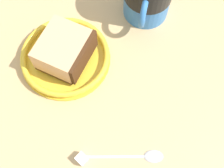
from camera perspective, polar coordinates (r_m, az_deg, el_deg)
The scene contains 5 objects.
ground_plane at distance 51.11cm, azimuth 0.51°, elevation -1.83°, with size 121.00×121.00×2.77cm, color tan.
small_plate at distance 51.97cm, azimuth -8.90°, elevation 5.14°, with size 15.49×15.49×1.94cm.
cake_slice at distance 49.70cm, azimuth -9.05°, elevation 6.37°, with size 9.59×10.09×4.98cm.
teaspoon at distance 46.86cm, azimuth 5.53°, elevation -13.56°, with size 9.99×8.99×0.80cm.
sugar_cube at distance 46.42cm, azimuth -5.83°, elevation -14.02°, with size 1.50×1.50×1.50cm, color white.
Camera 1 is at (11.44, -13.92, 46.45)cm, focal length 47.83 mm.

